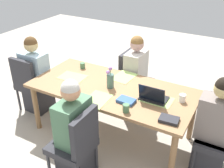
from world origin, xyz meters
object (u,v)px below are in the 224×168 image
(person_near_right_near, at_px, (74,135))
(person_far_left_near, at_px, (135,78))
(chair_far_left_near, at_px, (133,77))
(person_head_right_left_far, at_px, (214,132))
(chair_head_right_left_far, at_px, (220,132))
(coffee_mug_near_right, at_px, (126,108))
(laptop_head_right_left_far, at_px, (153,97))
(coffee_mug_centre_right, at_px, (182,98))
(book_red_cover, at_px, (169,120))
(dining_table, at_px, (112,92))
(chair_near_right_near, at_px, (77,142))
(book_blue_cover, at_px, (126,101))
(coffee_mug_near_left, at_px, (83,66))
(person_head_left_left_mid, at_px, (36,79))
(chair_head_left_left_mid, at_px, (30,82))
(coffee_mug_centre_left, at_px, (75,93))
(flower_vase, at_px, (110,79))

(person_near_right_near, bearing_deg, person_far_left_near, 89.48)
(chair_far_left_near, height_order, person_head_right_left_far, person_head_right_left_far)
(person_far_left_near, xyz_separation_m, chair_head_right_left_far, (1.36, -0.68, -0.03))
(person_head_right_left_far, bearing_deg, chair_head_right_left_far, 51.24)
(person_near_right_near, relative_size, coffee_mug_near_right, 12.89)
(person_near_right_near, bearing_deg, chair_far_left_near, 92.17)
(laptop_head_right_left_far, height_order, coffee_mug_centre_right, laptop_head_right_left_far)
(person_head_right_left_far, distance_m, book_red_cover, 0.58)
(dining_table, relative_size, person_near_right_near, 1.76)
(person_near_right_near, bearing_deg, chair_near_right_near, -38.76)
(coffee_mug_centre_right, distance_m, book_red_cover, 0.44)
(chair_head_right_left_far, bearing_deg, book_blue_cover, -164.56)
(dining_table, distance_m, coffee_mug_near_left, 0.73)
(chair_near_right_near, relative_size, book_blue_cover, 4.50)
(chair_far_left_near, relative_size, person_head_left_left_mid, 0.75)
(chair_near_right_near, height_order, laptop_head_right_left_far, laptop_head_right_left_far)
(dining_table, bearing_deg, book_red_cover, -20.86)
(coffee_mug_near_left, bearing_deg, person_far_left_near, 34.86)
(chair_far_left_near, height_order, laptop_head_right_left_far, laptop_head_right_left_far)
(chair_head_right_left_far, distance_m, person_near_right_near, 1.62)
(person_near_right_near, bearing_deg, chair_head_right_left_far, 32.17)
(coffee_mug_near_right, bearing_deg, book_blue_cover, 115.75)
(coffee_mug_near_left, bearing_deg, chair_head_right_left_far, -6.43)
(chair_head_right_left_far, height_order, coffee_mug_near_right, chair_head_right_left_far)
(person_far_left_near, bearing_deg, person_head_left_left_mid, -149.30)
(chair_head_left_left_mid, relative_size, coffee_mug_centre_left, 8.48)
(chair_head_left_left_mid, bearing_deg, person_head_right_left_far, 1.99)
(chair_head_right_left_far, xyz_separation_m, laptop_head_right_left_far, (-0.78, -0.10, 0.27))
(person_far_left_near, height_order, coffee_mug_near_left, person_far_left_near)
(dining_table, height_order, book_blue_cover, book_blue_cover)
(dining_table, relative_size, chair_head_left_left_mid, 2.34)
(coffee_mug_centre_left, bearing_deg, person_near_right_near, -56.84)
(coffee_mug_centre_left, distance_m, book_blue_cover, 0.62)
(chair_near_right_near, relative_size, coffee_mug_near_left, 10.79)
(person_far_left_near, relative_size, chair_head_left_left_mid, 1.33)
(person_near_right_near, relative_size, coffee_mug_centre_right, 12.63)
(coffee_mug_near_right, bearing_deg, chair_far_left_near, 111.73)
(coffee_mug_near_right, relative_size, book_red_cover, 0.46)
(chair_head_left_left_mid, height_order, book_blue_cover, chair_head_left_left_mid)
(chair_far_left_near, height_order, coffee_mug_near_right, chair_far_left_near)
(person_head_right_left_far, relative_size, book_red_cover, 5.97)
(coffee_mug_centre_right, bearing_deg, flower_vase, -172.75)
(laptop_head_right_left_far, bearing_deg, coffee_mug_centre_right, 24.01)
(laptop_head_right_left_far, distance_m, coffee_mug_centre_right, 0.34)
(dining_table, xyz_separation_m, person_near_right_near, (-0.02, -0.80, -0.13))
(person_far_left_near, height_order, flower_vase, person_far_left_near)
(coffee_mug_near_left, bearing_deg, laptop_head_right_left_far, -14.79)
(coffee_mug_near_left, relative_size, coffee_mug_centre_left, 0.79)
(coffee_mug_near_left, relative_size, book_red_cover, 0.42)
(person_near_right_near, bearing_deg, coffee_mug_near_right, 43.67)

